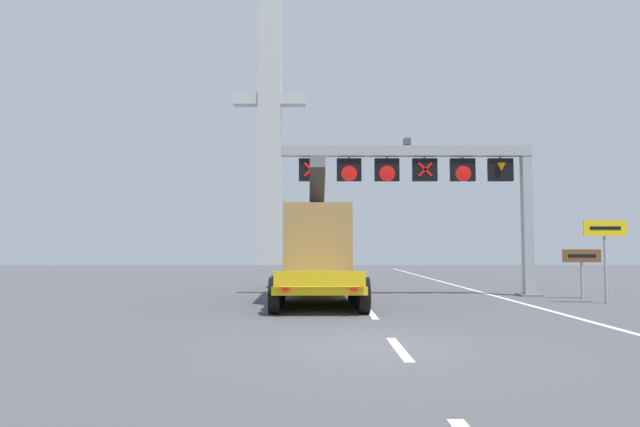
% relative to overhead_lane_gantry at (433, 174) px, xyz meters
% --- Properties ---
extents(ground, '(112.00, 112.00, 0.00)m').
position_rel_overhead_lane_gantry_xyz_m(ground, '(-3.78, -11.99, -5.11)').
color(ground, '#4C4C51').
extents(lane_markings, '(0.20, 54.60, 0.01)m').
position_rel_overhead_lane_gantry_xyz_m(lane_markings, '(-3.29, 8.01, -5.11)').
color(lane_markings, silver).
rests_on(lane_markings, ground).
extents(edge_line_right, '(0.20, 63.00, 0.01)m').
position_rel_overhead_lane_gantry_xyz_m(edge_line_right, '(2.42, 0.01, -5.11)').
color(edge_line_right, silver).
rests_on(edge_line_right, ground).
extents(overhead_lane_gantry, '(10.81, 0.90, 6.63)m').
position_rel_overhead_lane_gantry_xyz_m(overhead_lane_gantry, '(0.00, 0.00, 0.00)').
color(overhead_lane_gantry, '#9EA0A5').
rests_on(overhead_lane_gantry, ground).
extents(heavy_haul_truck_yellow, '(3.27, 14.11, 5.30)m').
position_rel_overhead_lane_gantry_xyz_m(heavy_haul_truck_yellow, '(-5.03, 1.01, -3.12)').
color(heavy_haul_truck_yellow, yellow).
rests_on(heavy_haul_truck_yellow, ground).
extents(exit_sign_yellow, '(1.54, 0.15, 2.99)m').
position_rel_overhead_lane_gantry_xyz_m(exit_sign_yellow, '(5.42, -3.28, -2.84)').
color(exit_sign_yellow, '#9EA0A5').
rests_on(exit_sign_yellow, ground).
extents(tourist_info_sign_brown, '(1.51, 0.15, 1.94)m').
position_rel_overhead_lane_gantry_xyz_m(tourist_info_sign_brown, '(5.50, -1.29, -3.64)').
color(tourist_info_sign_brown, '#9EA0A5').
rests_on(tourist_info_sign_brown, ground).
extents(bridge_pylon_distant, '(9.00, 2.00, 33.12)m').
position_rel_overhead_lane_gantry_xyz_m(bridge_pylon_distant, '(-11.11, 44.71, 11.83)').
color(bridge_pylon_distant, '#B7B7B2').
rests_on(bridge_pylon_distant, ground).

